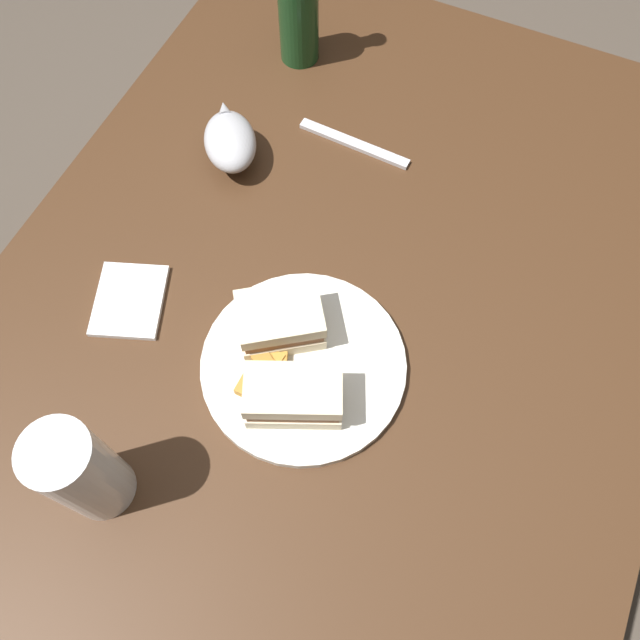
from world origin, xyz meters
name	(u,v)px	position (x,y,z in m)	size (l,w,h in m)	color
ground_plane	(329,436)	(0.00, 0.00, 0.00)	(6.00, 6.00, 0.00)	#4C4238
dining_table	(331,384)	(0.00, 0.00, 0.35)	(1.20, 0.91, 0.70)	#422816
plate	(303,365)	(-0.11, -0.01, 0.71)	(0.26, 0.26, 0.01)	silver
sandwich_half_left	(280,320)	(-0.08, 0.04, 0.74)	(0.12, 0.13, 0.06)	beige
sandwich_half_right	(294,396)	(-0.17, -0.02, 0.75)	(0.11, 0.13, 0.06)	beige
potato_wedge_front	(272,385)	(-0.16, 0.02, 0.72)	(0.04, 0.02, 0.02)	#B77F33
potato_wedge_middle	(266,356)	(-0.13, 0.04, 0.72)	(0.04, 0.02, 0.02)	gold
potato_wedge_back	(250,381)	(-0.17, 0.04, 0.72)	(0.04, 0.02, 0.01)	#B77F33
potato_wedge_left_edge	(266,382)	(-0.16, 0.02, 0.73)	(0.04, 0.02, 0.02)	#AD702D
potato_wedge_right_edge	(279,363)	(-0.13, 0.02, 0.72)	(0.05, 0.02, 0.02)	gold
potato_wedge_stray	(262,359)	(-0.13, 0.04, 0.73)	(0.05, 0.02, 0.02)	#B77F33
pint_glass	(85,474)	(-0.35, 0.14, 0.78)	(0.08, 0.08, 0.17)	white
gravy_boat	(230,141)	(0.15, 0.23, 0.74)	(0.13, 0.13, 0.07)	#B7B7BC
cider_bottle	(298,4)	(0.38, 0.24, 0.80)	(0.06, 0.06, 0.26)	#19421E
napkin	(129,300)	(-0.13, 0.25, 0.71)	(0.11, 0.09, 0.01)	white
fork	(354,144)	(0.25, 0.08, 0.71)	(0.18, 0.02, 0.01)	silver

